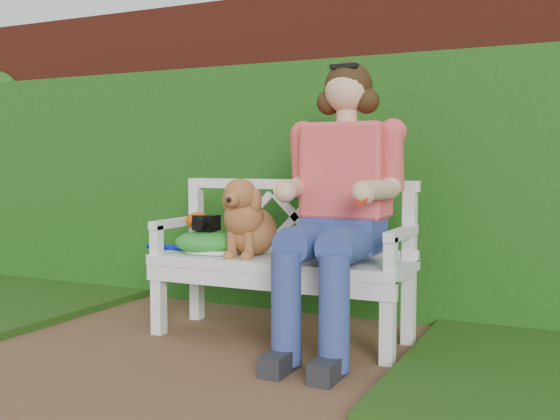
% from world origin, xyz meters
% --- Properties ---
extents(ground, '(60.00, 60.00, 0.00)m').
position_xyz_m(ground, '(0.00, 0.00, 0.00)').
color(ground, brown).
extents(brick_wall, '(10.00, 0.30, 2.20)m').
position_xyz_m(brick_wall, '(0.00, 1.90, 1.10)').
color(brick_wall, '#5F1F13').
rests_on(brick_wall, ground).
extents(ivy_hedge, '(10.00, 0.18, 1.70)m').
position_xyz_m(ivy_hedge, '(0.00, 1.68, 0.85)').
color(ivy_hedge, '#2B6317').
rests_on(ivy_hedge, ground).
extents(garden_bench, '(1.65, 0.80, 0.48)m').
position_xyz_m(garden_bench, '(0.32, 0.92, 0.24)').
color(garden_bench, white).
rests_on(garden_bench, ground).
extents(seated_woman, '(0.98, 1.11, 1.63)m').
position_xyz_m(seated_woman, '(0.71, 0.90, 0.82)').
color(seated_woman, '#F1426E').
rests_on(seated_woman, ground).
extents(dog, '(0.37, 0.46, 0.46)m').
position_xyz_m(dog, '(0.15, 0.87, 0.71)').
color(dog, olive).
rests_on(dog, garden_bench).
extents(tennis_racket, '(0.75, 0.50, 0.03)m').
position_xyz_m(tennis_racket, '(-0.14, 0.89, 0.50)').
color(tennis_racket, white).
rests_on(tennis_racket, garden_bench).
extents(green_bag, '(0.49, 0.43, 0.14)m').
position_xyz_m(green_bag, '(-0.14, 0.87, 0.55)').
color(green_bag, '#419034').
rests_on(green_bag, garden_bench).
extents(camera_item, '(0.15, 0.11, 0.09)m').
position_xyz_m(camera_item, '(-0.14, 0.87, 0.66)').
color(camera_item, black).
rests_on(camera_item, green_bag).
extents(baseball_glove, '(0.17, 0.13, 0.10)m').
position_xyz_m(baseball_glove, '(-0.21, 0.90, 0.67)').
color(baseball_glove, '#D94403').
rests_on(baseball_glove, green_bag).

